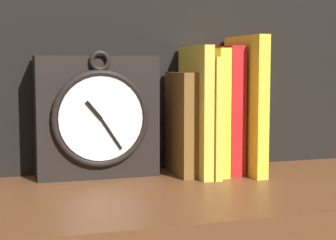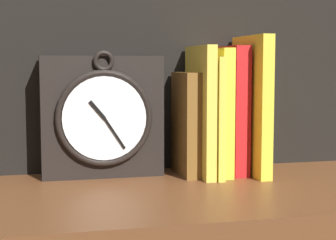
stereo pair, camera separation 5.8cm
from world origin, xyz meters
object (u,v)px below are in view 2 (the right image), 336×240
Objects in this scene: book_slot0_brown at (186,124)px; book_slot1_yellow at (200,111)px; book_slot4_red at (232,110)px; book_slot5_yellow at (251,105)px; book_slot3_yellow at (218,112)px; clock at (102,116)px; book_slot2_yellow at (210,117)px.

book_slot0_brown is 0.04m from book_slot1_yellow.
book_slot4_red is 0.93× the size of book_slot5_yellow.
book_slot0_brown is at bearing 174.87° from book_slot3_yellow.
book_slot4_red is (0.07, 0.01, 0.00)m from book_slot1_yellow.
book_slot3_yellow is (0.06, -0.01, 0.02)m from book_slot0_brown.
book_slot3_yellow is at bearing 11.41° from book_slot1_yellow.
book_slot5_yellow is (0.28, -0.04, 0.02)m from clock.
book_slot4_red is at bearing 15.39° from book_slot2_yellow.
book_slot3_yellow reaches higher than book_slot0_brown.
clock is 0.96× the size of book_slot1_yellow.
book_slot3_yellow is (0.04, 0.01, -0.00)m from book_slot1_yellow.
book_slot1_yellow is 1.02× the size of book_slot3_yellow.
clock is 0.16m from book_slot0_brown.
book_slot5_yellow is at bearing -3.44° from book_slot2_yellow.
book_slot5_yellow is at bearing -30.39° from book_slot4_red.
book_slot2_yellow is 0.08m from book_slot5_yellow.
book_slot3_yellow is (0.21, -0.03, 0.01)m from clock.
book_slot2_yellow is 0.02m from book_slot3_yellow.
book_slot0_brown is 0.05m from book_slot2_yellow.
book_slot2_yellow is 0.93× the size of book_slot3_yellow.
book_slot1_yellow and book_slot4_red have the same top height.
book_slot3_yellow is at bearing -5.13° from book_slot0_brown.
clock is at bearing 169.75° from book_slot2_yellow.
book_slot2_yellow is at bearing -154.28° from book_slot3_yellow.
clock is 0.96× the size of book_slot4_red.
book_slot1_yellow is (0.18, -0.03, 0.01)m from clock.
book_slot5_yellow is (0.06, -0.01, 0.01)m from book_slot3_yellow.
clock reaches higher than book_slot2_yellow.
book_slot2_yellow is at bearing -19.06° from book_slot0_brown.
book_slot1_yellow reaches higher than clock.
book_slot1_yellow is 0.93× the size of book_slot5_yellow.
book_slot0_brown is (0.15, -0.02, -0.02)m from clock.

